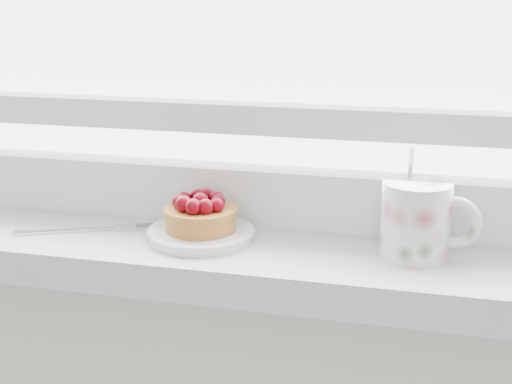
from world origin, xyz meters
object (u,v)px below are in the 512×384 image
(fork, at_px, (87,229))
(floral_mug, at_px, (418,218))
(saucer, at_px, (201,234))
(raspberry_tart, at_px, (201,213))

(fork, bearing_deg, floral_mug, 1.55)
(saucer, distance_m, fork, 0.14)
(saucer, height_order, fork, saucer)
(floral_mug, bearing_deg, raspberry_tart, -178.81)
(saucer, xyz_separation_m, floral_mug, (0.24, 0.00, 0.04))
(saucer, bearing_deg, floral_mug, 1.12)
(saucer, xyz_separation_m, fork, (-0.14, -0.01, -0.00))
(floral_mug, xyz_separation_m, fork, (-0.39, -0.01, -0.04))
(saucer, height_order, floral_mug, floral_mug)
(saucer, distance_m, raspberry_tart, 0.03)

